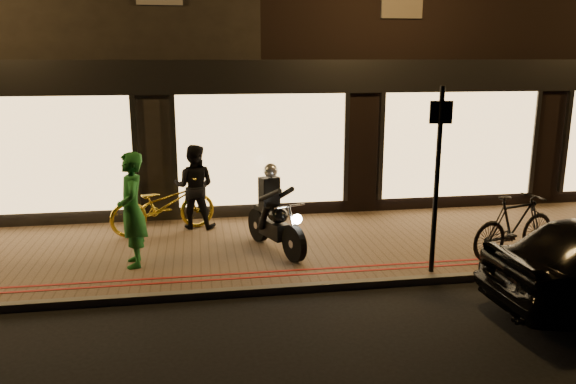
% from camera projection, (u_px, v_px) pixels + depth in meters
% --- Properties ---
extents(ground, '(90.00, 90.00, 0.00)m').
position_uv_depth(ground, '(293.00, 294.00, 8.63)').
color(ground, black).
rests_on(ground, ground).
extents(sidewalk, '(50.00, 4.00, 0.12)m').
position_uv_depth(sidewalk, '(275.00, 248.00, 10.54)').
color(sidewalk, brown).
rests_on(sidewalk, ground).
extents(kerb_stone, '(50.00, 0.14, 0.12)m').
position_uv_depth(kerb_stone, '(293.00, 289.00, 8.67)').
color(kerb_stone, '#59544C').
rests_on(kerb_stone, ground).
extents(red_kerb_lines, '(50.00, 0.26, 0.01)m').
position_uv_depth(red_kerb_lines, '(287.00, 273.00, 9.13)').
color(red_kerb_lines, maroon).
rests_on(red_kerb_lines, sidewalk).
extents(building_row, '(48.00, 10.11, 8.50)m').
position_uv_depth(building_row, '(241.00, 33.00, 16.27)').
color(building_row, black).
rests_on(building_row, ground).
extents(motorcycle, '(0.88, 1.85, 1.59)m').
position_uv_depth(motorcycle, '(274.00, 217.00, 10.10)').
color(motorcycle, black).
rests_on(motorcycle, sidewalk).
extents(sign_post, '(0.35, 0.09, 3.00)m').
position_uv_depth(sign_post, '(437.00, 171.00, 8.83)').
color(sign_post, black).
rests_on(sign_post, sidewalk).
extents(bicycle_gold, '(2.25, 1.41, 1.11)m').
position_uv_depth(bicycle_gold, '(163.00, 205.00, 11.18)').
color(bicycle_gold, gold).
rests_on(bicycle_gold, sidewalk).
extents(bicycle_dark, '(1.96, 1.06, 1.13)m').
position_uv_depth(bicycle_dark, '(515.00, 226.00, 9.77)').
color(bicycle_dark, black).
rests_on(bicycle_dark, sidewalk).
extents(person_green, '(0.56, 0.76, 1.93)m').
position_uv_depth(person_green, '(132.00, 210.00, 9.28)').
color(person_green, '#1B6625').
rests_on(person_green, sidewalk).
extents(person_dark, '(0.96, 0.83, 1.73)m').
position_uv_depth(person_dark, '(194.00, 187.00, 11.41)').
color(person_dark, black).
rests_on(person_dark, sidewalk).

